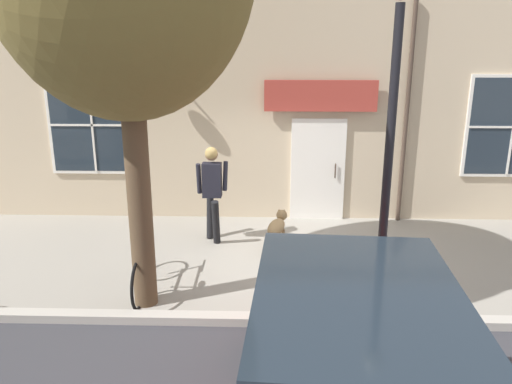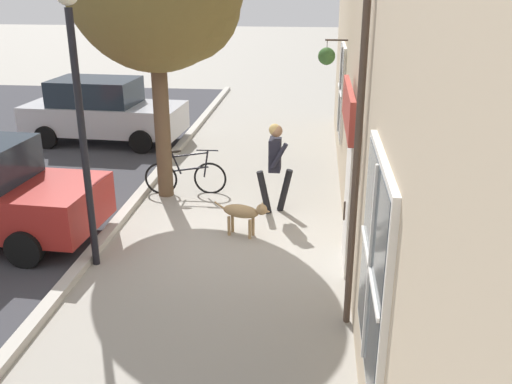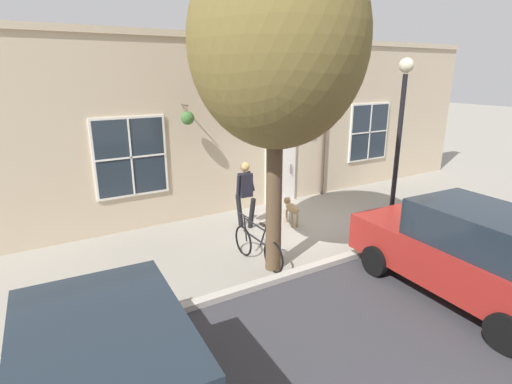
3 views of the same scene
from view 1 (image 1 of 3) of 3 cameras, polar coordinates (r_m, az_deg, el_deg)
ground_plane at (r=8.52m, az=3.45°, el=-7.82°), size 90.00×90.00×0.00m
storefront_facade at (r=10.16m, az=3.42°, el=10.75°), size 0.95×18.00×4.99m
pedestrian_walking at (r=9.03m, az=-5.04°, el=0.85°), size 0.70×0.55×1.78m
dog_on_leash at (r=8.73m, az=2.43°, el=-3.96°), size 1.05×0.43×0.68m
leaning_bicycle at (r=7.61m, az=-12.83°, el=-8.20°), size 1.74×0.18×1.00m
parked_car_mid_block at (r=4.44m, az=10.77°, el=-20.03°), size 4.40×2.13×1.75m
street_lamp at (r=6.14m, az=15.37°, el=9.84°), size 0.32×0.32×4.29m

